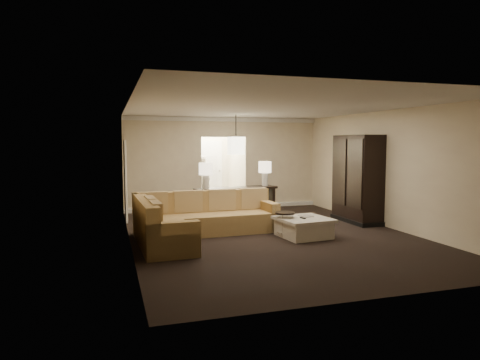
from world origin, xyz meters
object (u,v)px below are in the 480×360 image
object	(u,v)px
armoire	(357,181)
person	(202,177)
sectional_sofa	(194,220)
drink_table	(285,219)
console_table	(236,200)
coffee_table	(303,227)

from	to	relation	value
armoire	person	size ratio (longest dim) A/B	1.24
sectional_sofa	drink_table	distance (m)	1.96
console_table	coffee_table	bearing A→B (deg)	-81.49
coffee_table	drink_table	world-z (taller)	drink_table
console_table	armoire	xyz separation A→B (m)	(2.88, -1.17, 0.55)
sectional_sofa	armoire	xyz separation A→B (m)	(4.35, 0.62, 0.69)
sectional_sofa	coffee_table	xyz separation A→B (m)	(2.27, -0.62, -0.16)
sectional_sofa	person	bearing A→B (deg)	73.95
armoire	drink_table	distance (m)	2.76
coffee_table	armoire	bearing A→B (deg)	30.64
person	coffee_table	bearing A→B (deg)	108.56
console_table	person	bearing A→B (deg)	84.99
coffee_table	person	xyz separation A→B (m)	(-1.05, 5.57, 0.68)
coffee_table	person	size ratio (longest dim) A/B	0.64
sectional_sofa	console_table	bearing A→B (deg)	48.25
sectional_sofa	console_table	xyz separation A→B (m)	(1.48, 1.79, 0.14)
console_table	person	world-z (taller)	person
armoire	console_table	bearing A→B (deg)	157.91
coffee_table	drink_table	bearing A→B (deg)	155.15
coffee_table	drink_table	size ratio (longest dim) A/B	2.16
console_table	person	size ratio (longest dim) A/B	1.28
sectional_sofa	armoire	size ratio (longest dim) A/B	1.44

